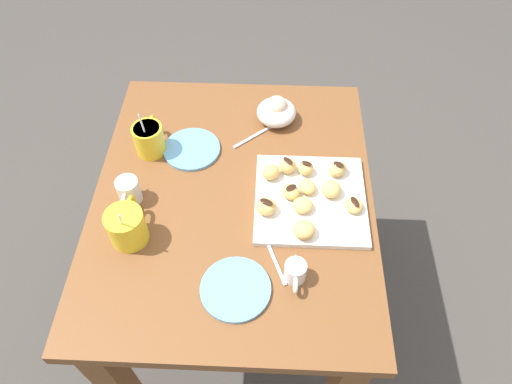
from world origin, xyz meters
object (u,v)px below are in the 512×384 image
object	(u,v)px
ice_cream_bowl	(276,111)
beignet_10	(266,207)
beignet_2	(303,205)
cream_pitcher_white	(128,190)
beignet_0	(306,168)
coffee_mug_yellow_right	(149,138)
beignet_4	(271,172)
beignet_3	(288,166)
saucer_sky_left	(192,149)
dining_table	(235,223)
pastry_plate_square	(310,199)
beignet_7	(307,187)
beignet_1	(354,205)
coffee_mug_yellow_left	(127,226)
saucer_sky_right	(236,289)
beignet_8	(304,230)
beignet_5	(338,169)
beignet_9	(331,189)
chocolate_sauce_pitcher	(295,271)
beignet_6	(291,192)

from	to	relation	value
ice_cream_bowl	beignet_10	size ratio (longest dim) A/B	2.31
beignet_2	cream_pitcher_white	bearing A→B (deg)	87.01
beignet_0	cream_pitcher_white	bearing A→B (deg)	102.13
coffee_mug_yellow_right	beignet_4	world-z (taller)	coffee_mug_yellow_right
ice_cream_bowl	beignet_3	xyz separation A→B (m)	(-0.22, -0.03, -0.00)
saucer_sky_left	beignet_3	world-z (taller)	beignet_3
saucer_sky_left	dining_table	bearing A→B (deg)	-139.55
beignet_3	beignet_4	xyz separation A→B (m)	(-0.02, 0.05, -0.00)
pastry_plate_square	beignet_7	size ratio (longest dim) A/B	5.56
beignet_2	beignet_7	world-z (taller)	beignet_2
beignet_3	beignet_1	bearing A→B (deg)	-125.64
coffee_mug_yellow_left	coffee_mug_yellow_right	distance (m)	0.30
pastry_plate_square	coffee_mug_yellow_left	xyz separation A→B (m)	(-0.13, 0.46, 0.04)
ice_cream_bowl	saucer_sky_right	distance (m)	0.58
beignet_0	beignet_4	xyz separation A→B (m)	(-0.02, 0.10, 0.00)
beignet_8	coffee_mug_yellow_left	bearing A→B (deg)	92.20
beignet_2	beignet_4	size ratio (longest dim) A/B	1.07
dining_table	ice_cream_bowl	distance (m)	0.36
coffee_mug_yellow_left	beignet_0	distance (m)	0.50
coffee_mug_yellow_left	saucer_sky_left	distance (m)	0.33
beignet_4	beignet_5	distance (m)	0.18
saucer_sky_right	beignet_3	distance (m)	0.38
coffee_mug_yellow_left	coffee_mug_yellow_right	xyz separation A→B (m)	(0.30, 0.00, -0.00)
cream_pitcher_white	beignet_1	size ratio (longest dim) A/B	2.08
beignet_9	saucer_sky_right	bearing A→B (deg)	140.35
saucer_sky_right	beignet_3	world-z (taller)	beignet_3
pastry_plate_square	ice_cream_bowl	size ratio (longest dim) A/B	2.46
coffee_mug_yellow_right	beignet_4	distance (m)	0.36
chocolate_sauce_pitcher	saucer_sky_right	xyz separation A→B (m)	(-0.04, 0.14, -0.03)
saucer_sky_left	beignet_10	bearing A→B (deg)	-134.47
chocolate_sauce_pitcher	beignet_3	distance (m)	0.32
ice_cream_bowl	beignet_4	world-z (taller)	ice_cream_bowl
beignet_8	beignet_9	world-z (taller)	same
beignet_1	beignet_7	world-z (taller)	beignet_7
dining_table	saucer_sky_left	distance (m)	0.25
beignet_9	beignet_7	bearing A→B (deg)	82.54
ice_cream_bowl	beignet_6	bearing A→B (deg)	-172.12
beignet_10	beignet_5	bearing A→B (deg)	-54.73
beignet_4	beignet_8	size ratio (longest dim) A/B	0.90
beignet_4	beignet_5	world-z (taller)	beignet_4
beignet_9	beignet_10	bearing A→B (deg)	110.92
beignet_1	beignet_10	xyz separation A→B (m)	(-0.02, 0.23, 0.00)
coffee_mug_yellow_left	chocolate_sauce_pitcher	size ratio (longest dim) A/B	1.60
coffee_mug_yellow_left	beignet_0	world-z (taller)	coffee_mug_yellow_left
coffee_mug_yellow_left	beignet_0	bearing A→B (deg)	-63.85
coffee_mug_yellow_left	beignet_4	size ratio (longest dim) A/B	2.94
ice_cream_bowl	coffee_mug_yellow_left	bearing A→B (deg)	140.61
beignet_0	beignet_3	bearing A→B (deg)	84.45
pastry_plate_square	beignet_3	distance (m)	0.11
chocolate_sauce_pitcher	cream_pitcher_white	bearing A→B (deg)	63.82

